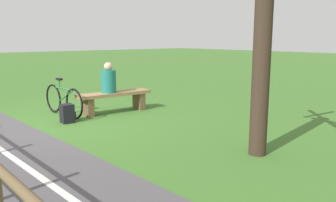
# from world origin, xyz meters

# --- Properties ---
(ground_plane) EXTENTS (80.00, 80.00, 0.00)m
(ground_plane) POSITION_xyz_m (0.00, 0.00, 0.00)
(ground_plane) COLOR #3D6B28
(bench) EXTENTS (1.91, 0.55, 0.51)m
(bench) POSITION_xyz_m (-1.60, -0.11, 0.36)
(bench) COLOR #937047
(bench) RESTS_ON ground_plane
(person_seated) EXTENTS (0.38, 0.38, 0.75)m
(person_seated) POSITION_xyz_m (-1.45, -0.12, 0.83)
(person_seated) COLOR #1E6B66
(person_seated) RESTS_ON bench
(bicycle) EXTENTS (0.20, 1.70, 0.89)m
(bicycle) POSITION_xyz_m (-0.47, -0.58, 0.38)
(bicycle) COLOR black
(bicycle) RESTS_ON ground_plane
(backpack) EXTENTS (0.31, 0.30, 0.41)m
(backpack) POSITION_xyz_m (-0.25, 0.13, 0.20)
(backpack) COLOR black
(backpack) RESTS_ON ground_plane
(tree_near_bench) EXTENTS (1.16, 1.25, 3.79)m
(tree_near_bench) POSITION_xyz_m (-1.64, 4.10, 1.58)
(tree_near_bench) COLOR #38281E
(tree_near_bench) RESTS_ON ground_plane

